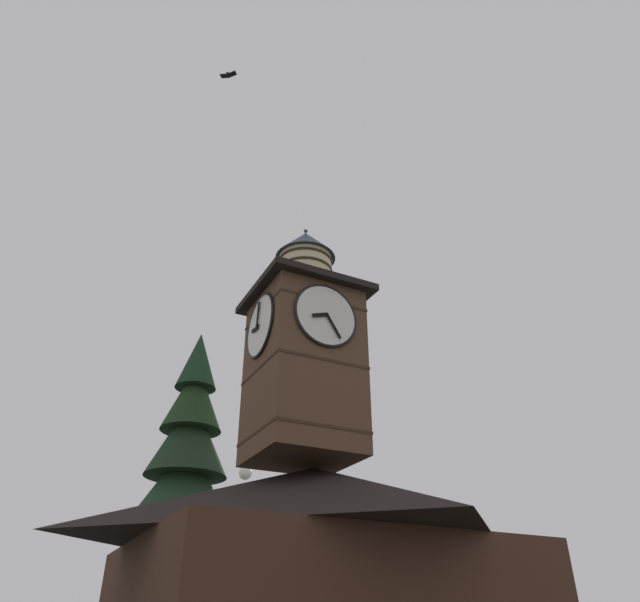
{
  "coord_description": "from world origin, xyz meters",
  "views": [
    {
      "loc": [
        7.31,
        17.15,
        2.34
      ],
      "look_at": [
        -0.98,
        0.81,
        12.9
      ],
      "focal_mm": 32.48,
      "sensor_mm": 36.0,
      "label": 1
    }
  ],
  "objects": [
    {
      "name": "building_main",
      "position": [
        -1.26,
        -0.18,
        3.65
      ],
      "size": [
        11.36,
        10.66,
        7.11
      ],
      "color": "#43281C",
      "rests_on": "ground_plane"
    },
    {
      "name": "clock_tower",
      "position": [
        -0.56,
        0.36,
        11.03
      ],
      "size": [
        4.0,
        4.0,
        9.23
      ],
      "color": "brown",
      "rests_on": "building_main"
    },
    {
      "name": "pine_tree_behind",
      "position": [
        1.23,
        -7.28,
        6.56
      ],
      "size": [
        5.88,
        5.88,
        14.68
      ],
      "color": "#473323",
      "rests_on": "ground_plane"
    },
    {
      "name": "moon",
      "position": [
        -14.37,
        -43.6,
        17.53
      ],
      "size": [
        1.42,
        1.42,
        1.42
      ],
      "color": "silver"
    },
    {
      "name": "flying_bird_high",
      "position": [
        4.13,
        3.97,
        18.84
      ],
      "size": [
        0.53,
        0.5,
        0.13
      ],
      "color": "black"
    }
  ]
}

